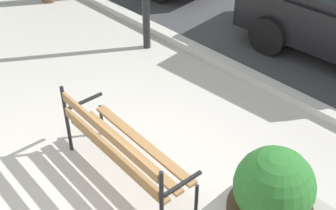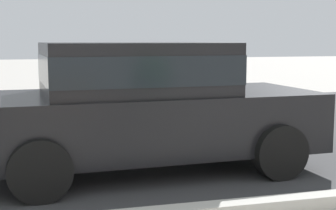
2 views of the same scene
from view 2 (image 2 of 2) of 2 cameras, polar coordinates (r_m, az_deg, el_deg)
street_surface at (r=8.87m, az=-9.63°, el=-2.93°), size 60.00×9.00×0.01m
parked_car_black at (r=6.02m, az=-2.89°, el=0.27°), size 4.17×2.06×1.56m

